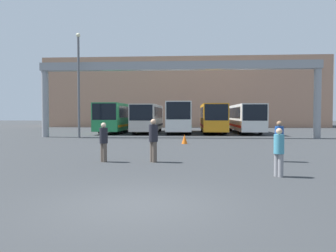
% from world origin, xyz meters
% --- Properties ---
extents(ground_plane, '(200.00, 200.00, 0.00)m').
position_xyz_m(ground_plane, '(0.00, 0.00, 0.00)').
color(ground_plane, '#2D3033').
extents(building_backdrop, '(45.33, 12.00, 11.14)m').
position_xyz_m(building_backdrop, '(0.00, 50.08, 5.57)').
color(building_backdrop, tan).
rests_on(building_backdrop, ground).
extents(overhead_gantry, '(24.30, 0.80, 6.59)m').
position_xyz_m(overhead_gantry, '(0.00, 21.36, 5.46)').
color(overhead_gantry, gray).
rests_on(overhead_gantry, ground).
extents(bus_slot_0, '(2.57, 12.03, 3.19)m').
position_xyz_m(bus_slot_0, '(-7.14, 29.77, 1.84)').
color(bus_slot_0, '#268C4C').
rests_on(bus_slot_0, ground).
extents(bus_slot_1, '(2.46, 10.32, 3.06)m').
position_xyz_m(bus_slot_1, '(-3.57, 28.92, 1.77)').
color(bus_slot_1, beige).
rests_on(bus_slot_1, ground).
extents(bus_slot_2, '(2.53, 10.22, 3.32)m').
position_xyz_m(bus_slot_2, '(0.00, 28.87, 1.91)').
color(bus_slot_2, silver).
rests_on(bus_slot_2, ground).
extents(bus_slot_3, '(2.43, 10.39, 3.10)m').
position_xyz_m(bus_slot_3, '(3.57, 28.95, 1.79)').
color(bus_slot_3, orange).
rests_on(bus_slot_3, ground).
extents(bus_slot_4, '(2.49, 12.31, 3.07)m').
position_xyz_m(bus_slot_4, '(7.14, 29.91, 1.77)').
color(bus_slot_4, silver).
rests_on(bus_slot_4, ground).
extents(pedestrian_near_center, '(0.38, 0.38, 1.83)m').
position_xyz_m(pedestrian_near_center, '(-0.41, 6.61, 0.97)').
color(pedestrian_near_center, brown).
rests_on(pedestrian_near_center, ground).
extents(pedestrian_near_left, '(0.35, 0.35, 1.67)m').
position_xyz_m(pedestrian_near_left, '(-2.53, 6.53, 0.89)').
color(pedestrian_near_left, brown).
rests_on(pedestrian_near_left, ground).
extents(pedestrian_mid_right, '(0.33, 0.33, 1.58)m').
position_xyz_m(pedestrian_mid_right, '(4.02, 3.64, 0.84)').
color(pedestrian_mid_right, gray).
rests_on(pedestrian_mid_right, ground).
extents(pedestrian_mid_left, '(0.36, 0.36, 1.74)m').
position_xyz_m(pedestrian_mid_left, '(4.95, 7.12, 0.93)').
color(pedestrian_mid_left, gray).
rests_on(pedestrian_mid_left, ground).
extents(traffic_cone, '(0.40, 0.40, 0.66)m').
position_xyz_m(traffic_cone, '(0.74, 15.39, 0.33)').
color(traffic_cone, orange).
rests_on(traffic_cone, ground).
extents(lamp_post, '(0.36, 0.36, 8.96)m').
position_xyz_m(lamp_post, '(-8.42, 20.38, 4.84)').
color(lamp_post, '#595B60').
rests_on(lamp_post, ground).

